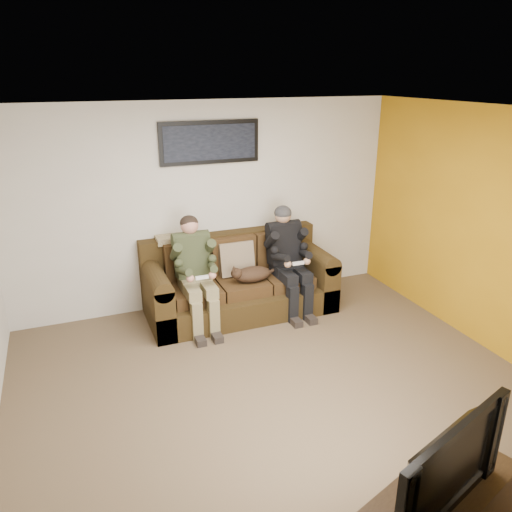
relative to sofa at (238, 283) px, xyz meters
name	(u,v)px	position (x,y,z in m)	size (l,w,h in m)	color
floor	(279,391)	(-0.24, -1.83, -0.36)	(5.00, 5.00, 0.00)	brown
ceiling	(284,113)	(-0.24, -1.83, 2.24)	(5.00, 5.00, 0.00)	silver
wall_back	(208,206)	(-0.24, 0.42, 0.94)	(5.00, 5.00, 0.00)	beige
wall_front	(472,424)	(-0.24, -4.08, 0.94)	(5.00, 5.00, 0.00)	beige
wall_right	(498,234)	(2.26, -1.83, 0.94)	(4.50, 4.50, 0.00)	beige
accent_wall_right	(497,234)	(2.25, -1.83, 0.94)	(4.50, 4.50, 0.00)	#B98112
sofa	(238,283)	(0.00, 0.00, 0.00)	(2.34, 1.01, 0.96)	#34250F
throw_pillow	(236,259)	(0.00, 0.04, 0.32)	(0.45, 0.13, 0.42)	#7E6B52
throw_blanket	(176,239)	(-0.71, 0.29, 0.59)	(0.48, 0.23, 0.08)	#C1B78E
person_left	(195,266)	(-0.60, -0.20, 0.39)	(0.51, 0.87, 1.32)	#857953
person_right	(288,253)	(0.60, -0.20, 0.39)	(0.51, 0.86, 1.33)	black
cat	(251,274)	(0.09, -0.25, 0.21)	(0.66, 0.26, 0.24)	#402919
framed_poster	(210,142)	(-0.20, 0.38, 1.74)	(1.25, 0.05, 0.52)	black
television	(436,461)	(-0.12, -3.78, 0.42)	(1.08, 0.14, 0.62)	black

